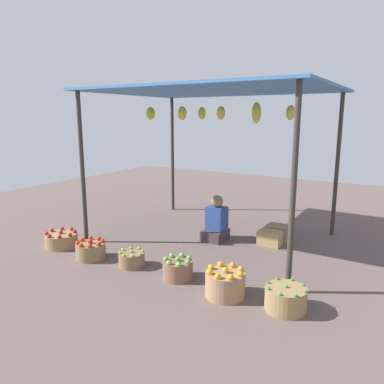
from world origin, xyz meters
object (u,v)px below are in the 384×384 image
at_px(wooden_crate_near_vendor, 278,233).
at_px(wooden_crate_stacked_rear, 271,238).
at_px(basket_limes, 132,259).
at_px(basket_oranges, 225,283).
at_px(basket_green_chilies, 286,299).
at_px(basket_red_apples, 61,240).
at_px(basket_red_tomatoes, 91,250).
at_px(vendor_person, 216,223).
at_px(basket_green_apples, 178,269).

bearing_deg(wooden_crate_near_vendor, wooden_crate_stacked_rear, -95.63).
bearing_deg(basket_limes, basket_oranges, -3.66).
bearing_deg(basket_green_chilies, basket_red_apples, 179.31).
bearing_deg(basket_green_chilies, wooden_crate_near_vendor, 110.89).
height_order(basket_limes, wooden_crate_near_vendor, wooden_crate_near_vendor).
height_order(basket_red_tomatoes, basket_green_chilies, basket_red_tomatoes).
xyz_separation_m(vendor_person, basket_red_tomatoes, (-1.19, -1.76, -0.17)).
distance_m(basket_red_apples, basket_limes, 1.52).
xyz_separation_m(vendor_person, basket_limes, (-0.48, -1.66, -0.19)).
xyz_separation_m(basket_oranges, basket_green_chilies, (0.71, 0.06, -0.03)).
xyz_separation_m(basket_red_tomatoes, basket_green_chilies, (2.96, 0.07, 0.01)).
height_order(basket_limes, basket_green_apples, basket_green_apples).
height_order(basket_green_chilies, wooden_crate_stacked_rear, basket_green_chilies).
relative_size(basket_green_chilies, wooden_crate_stacked_rear, 1.24).
distance_m(basket_limes, basket_green_chilies, 2.25).
height_order(wooden_crate_near_vendor, wooden_crate_stacked_rear, wooden_crate_near_vendor).
relative_size(vendor_person, basket_green_chilies, 1.70).
xyz_separation_m(basket_oranges, wooden_crate_near_vendor, (-0.13, 2.28, -0.02)).
bearing_deg(wooden_crate_near_vendor, basket_green_chilies, -69.11).
bearing_deg(basket_oranges, wooden_crate_near_vendor, 93.33).
height_order(vendor_person, basket_red_tomatoes, vendor_person).
distance_m(basket_red_tomatoes, basket_limes, 0.72).
xyz_separation_m(vendor_person, wooden_crate_near_vendor, (0.92, 0.52, -0.16)).
bearing_deg(basket_oranges, basket_green_apples, 171.79).
distance_m(basket_red_apples, basket_green_chilies, 3.77).
bearing_deg(basket_red_tomatoes, wooden_crate_stacked_rear, 43.85).
bearing_deg(basket_green_chilies, wooden_crate_stacked_rear, 114.21).
height_order(vendor_person, basket_oranges, vendor_person).
bearing_deg(wooden_crate_near_vendor, basket_red_apples, -143.38).
height_order(basket_oranges, wooden_crate_stacked_rear, basket_oranges).
distance_m(basket_red_tomatoes, wooden_crate_near_vendor, 3.11).
distance_m(basket_limes, basket_green_apples, 0.79).
distance_m(vendor_person, basket_oranges, 2.05).
xyz_separation_m(vendor_person, basket_red_apples, (-2.00, -1.65, -0.18)).
relative_size(basket_green_apples, wooden_crate_stacked_rear, 1.07).
relative_size(basket_red_apples, wooden_crate_near_vendor, 1.44).
xyz_separation_m(basket_red_apples, wooden_crate_near_vendor, (2.92, 2.17, 0.02)).
height_order(basket_oranges, basket_green_chilies, basket_oranges).
bearing_deg(vendor_person, basket_red_tomatoes, -124.18).
distance_m(basket_green_apples, basket_oranges, 0.76).
relative_size(basket_red_tomatoes, wooden_crate_stacked_rear, 1.19).
relative_size(basket_limes, basket_oranges, 0.78).
bearing_deg(basket_red_apples, basket_green_chilies, -0.69).
xyz_separation_m(basket_red_apples, basket_red_tomatoes, (0.80, -0.11, 0.01)).
xyz_separation_m(basket_red_tomatoes, wooden_crate_stacked_rear, (2.09, 2.01, -0.01)).
bearing_deg(wooden_crate_stacked_rear, wooden_crate_near_vendor, 84.37).
relative_size(basket_green_apples, basket_green_chilies, 0.86).
relative_size(vendor_person, basket_green_apples, 1.97).
xyz_separation_m(basket_red_apples, basket_oranges, (3.05, -0.11, 0.04)).
height_order(vendor_person, basket_red_apples, vendor_person).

